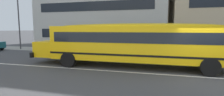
# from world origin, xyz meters

# --- Properties ---
(ground_plane) EXTENTS (400.00, 400.00, 0.00)m
(ground_plane) POSITION_xyz_m (0.00, 0.00, 0.00)
(ground_plane) COLOR #424244
(sidewalk_far) EXTENTS (120.00, 3.00, 0.01)m
(sidewalk_far) POSITION_xyz_m (0.00, 7.94, 0.01)
(sidewalk_far) COLOR gray
(sidewalk_far) RESTS_ON ground_plane
(lane_centreline) EXTENTS (110.00, 0.16, 0.01)m
(lane_centreline) POSITION_xyz_m (0.00, 0.00, 0.00)
(lane_centreline) COLOR silver
(lane_centreline) RESTS_ON ground_plane
(school_bus) EXTENTS (12.56, 2.97, 2.81)m
(school_bus) POSITION_xyz_m (-3.93, 1.48, 1.67)
(school_bus) COLOR yellow
(school_bus) RESTS_ON ground_plane
(street_lamp) EXTENTS (0.44, 0.44, 6.80)m
(street_lamp) POSITION_xyz_m (-18.21, 7.24, 4.31)
(street_lamp) COLOR #38383D
(street_lamp) RESTS_ON ground_plane
(apartment_block_far_left) EXTENTS (16.94, 11.31, 13.30)m
(apartment_block_far_left) POSITION_xyz_m (-9.61, 15.07, 6.65)
(apartment_block_far_left) COLOR #B7B7B2
(apartment_block_far_left) RESTS_ON ground_plane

